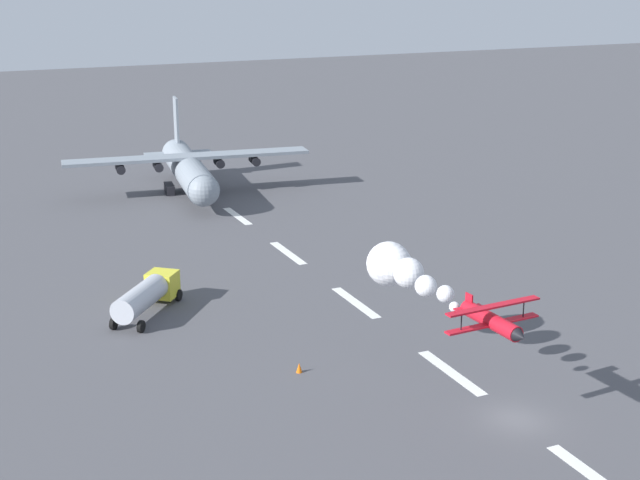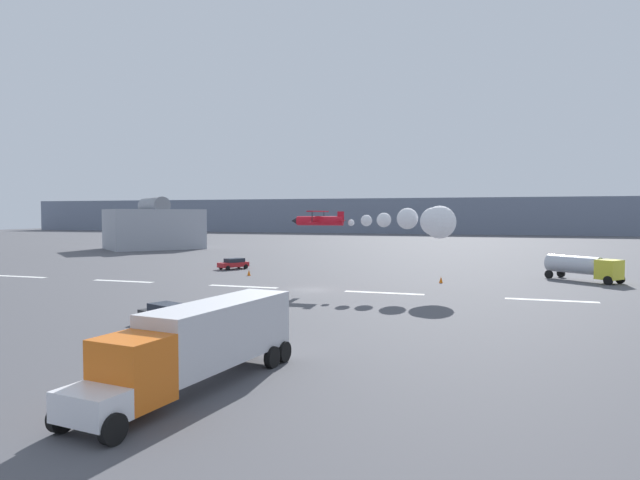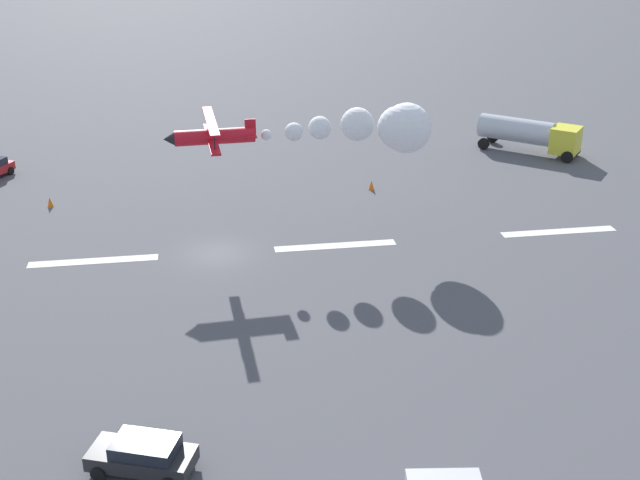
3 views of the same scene
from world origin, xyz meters
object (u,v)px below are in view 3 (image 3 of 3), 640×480
(traffic_cone_near, at_px, (50,202))
(traffic_cone_far, at_px, (371,185))
(followme_car_yellow, at_px, (143,455))
(stunt_biplane_red, at_px, (376,128))
(fuel_tanker_truck, at_px, (530,133))

(traffic_cone_near, height_order, traffic_cone_far, same)
(followme_car_yellow, relative_size, traffic_cone_far, 6.14)
(stunt_biplane_red, distance_m, fuel_tanker_truck, 23.09)
(traffic_cone_near, distance_m, traffic_cone_far, 24.01)
(traffic_cone_near, bearing_deg, fuel_tanker_truck, 10.22)
(followme_car_yellow, bearing_deg, fuel_tanker_truck, 50.10)
(fuel_tanker_truck, bearing_deg, followme_car_yellow, -129.90)
(traffic_cone_far, bearing_deg, traffic_cone_near, -179.99)
(stunt_biplane_red, relative_size, followme_car_yellow, 3.78)
(followme_car_yellow, distance_m, traffic_cone_far, 34.42)
(fuel_tanker_truck, relative_size, followme_car_yellow, 1.80)
(traffic_cone_near, relative_size, traffic_cone_far, 1.00)
(stunt_biplane_red, xyz_separation_m, traffic_cone_near, (-22.57, 7.45, -6.74))
(fuel_tanker_truck, distance_m, traffic_cone_far, 17.23)
(followme_car_yellow, relative_size, traffic_cone_near, 6.14)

